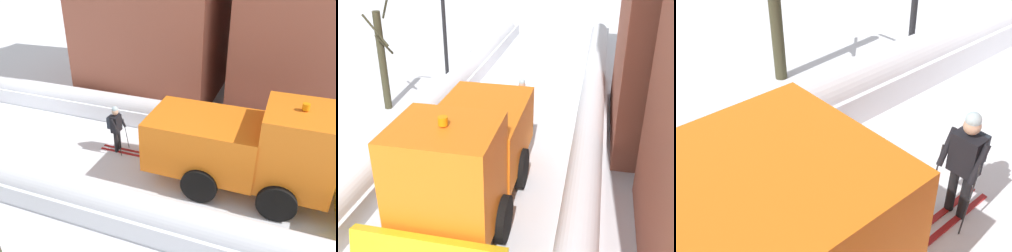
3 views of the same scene
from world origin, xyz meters
TOP-DOWN VIEW (x-y plane):
  - ground_plane at (0.00, 10.00)m, footprint 80.00×80.00m
  - snowbank_left at (-2.80, 10.00)m, footprint 1.10×36.00m
  - snowbank_right at (2.80, 10.00)m, footprint 1.10×36.00m
  - plow_truck at (0.03, 9.94)m, footprint 3.20×5.98m
  - skier at (-0.44, 5.24)m, footprint 0.62×1.80m
  - traffic_light_pole at (-3.69, 4.92)m, footprint 0.28×0.42m

SIDE VIEW (x-z plane):
  - ground_plane at x=0.00m, z-range 0.00..0.00m
  - snowbank_right at x=2.80m, z-range -0.06..1.03m
  - snowbank_left at x=-2.80m, z-range -0.05..1.08m
  - skier at x=-0.44m, z-range 0.10..1.91m
  - plow_truck at x=0.03m, z-range -0.08..3.04m
  - traffic_light_pole at x=-3.69m, z-range 0.90..5.42m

